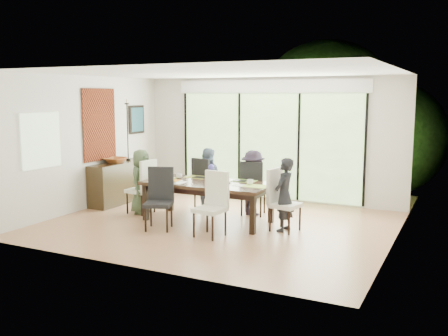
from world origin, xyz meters
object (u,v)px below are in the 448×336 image
at_px(chair_right_end, 285,200).
at_px(person_right_end, 284,195).
at_px(cup_a, 179,176).
at_px(bowl, 115,160).
at_px(person_far_left, 207,179).
at_px(chair_far_left, 208,183).
at_px(vase, 211,179).
at_px(person_far_right, 253,183).
at_px(sideboard, 119,183).
at_px(person_left_end, 141,181).
at_px(cup_b, 212,181).
at_px(laptop, 165,179).
at_px(cup_c, 250,182).
at_px(chair_left_end, 140,186).
at_px(table_top, 208,184).
at_px(chair_far_right, 253,187).
at_px(chair_near_right, 210,205).
at_px(chair_near_left, 158,199).

bearing_deg(chair_right_end, person_right_end, 101.11).
distance_m(cup_a, bowl, 1.82).
bearing_deg(person_far_left, chair_far_left, -97.81).
relative_size(vase, bowl, 0.25).
bearing_deg(person_far_right, sideboard, 12.48).
relative_size(person_left_end, person_right_end, 1.00).
xyz_separation_m(cup_a, cup_b, (0.85, -0.25, -0.00)).
distance_m(person_right_end, laptop, 2.34).
relative_size(person_left_end, cup_c, 10.40).
bearing_deg(sideboard, bowl, -90.00).
distance_m(chair_right_end, bowl, 4.03).
xyz_separation_m(chair_left_end, person_right_end, (2.98, 0.00, 0.09)).
height_order(person_far_left, person_far_right, same).
height_order(person_left_end, laptop, person_left_end).
bearing_deg(person_left_end, chair_left_end, 80.88).
relative_size(chair_far_left, sideboard, 0.69).
height_order(chair_far_left, sideboard, chair_far_left).
xyz_separation_m(chair_left_end, cup_a, (0.80, 0.15, 0.24)).
distance_m(chair_left_end, vase, 1.57).
distance_m(person_left_end, cup_b, 1.64).
height_order(table_top, chair_right_end, chair_right_end).
relative_size(chair_far_right, vase, 9.17).
bearing_deg(person_right_end, vase, -86.40).
bearing_deg(cup_a, chair_far_left, 70.35).
relative_size(person_far_left, vase, 10.75).
bearing_deg(table_top, person_far_left, 118.47).
bearing_deg(cup_c, chair_far_right, 108.43).
distance_m(chair_left_end, person_far_right, 2.21).
xyz_separation_m(chair_right_end, person_far_left, (-1.95, 0.83, 0.09)).
height_order(chair_right_end, chair_far_left, same).
relative_size(person_right_end, vase, 10.75).
height_order(chair_far_right, person_far_right, person_far_right).
bearing_deg(chair_near_right, person_far_left, 126.69).
distance_m(person_far_left, cup_a, 0.74).
bearing_deg(cup_c, chair_near_right, -107.19).
height_order(table_top, cup_c, cup_c).
height_order(chair_right_end, cup_a, chair_right_end).
distance_m(chair_near_left, vase, 1.10).
bearing_deg(chair_right_end, chair_left_end, 101.11).
relative_size(chair_far_left, chair_near_right, 1.00).
height_order(table_top, bowl, bowl).
height_order(table_top, chair_left_end, chair_left_end).
bearing_deg(chair_right_end, cup_b, 105.35).
distance_m(person_far_left, sideboard, 2.06).
distance_m(person_left_end, person_right_end, 2.96).
relative_size(chair_far_right, person_left_end, 0.85).
relative_size(person_left_end, cup_b, 12.90).
bearing_deg(cup_b, cup_c, 17.10).
bearing_deg(person_far_right, vase, 65.18).
distance_m(chair_far_right, cup_a, 1.45).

